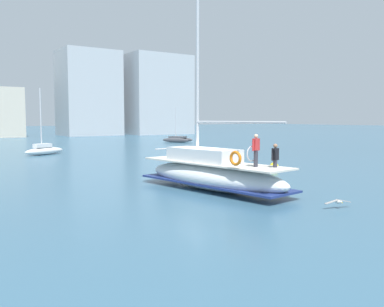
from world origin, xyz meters
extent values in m
plane|color=#38607A|center=(0.00, 0.00, 0.00)|extent=(400.00, 400.00, 0.00)
ellipsoid|color=silver|center=(-0.23, -1.18, 0.70)|extent=(3.80, 9.85, 1.40)
cube|color=navy|center=(-0.23, -1.18, 0.39)|extent=(3.79, 9.66, 0.10)
cube|color=beige|center=(-0.23, -1.18, 1.44)|extent=(3.54, 9.35, 0.08)
cube|color=silver|center=(-0.33, -0.47, 1.83)|extent=(2.30, 4.52, 0.70)
cylinder|color=silver|center=(-0.40, 0.01, 7.63)|extent=(0.16, 0.16, 12.30)
cylinder|color=#B7B7BC|center=(0.02, -2.84, 3.60)|extent=(0.97, 5.71, 0.12)
cylinder|color=silver|center=(-0.88, 3.19, 1.95)|extent=(0.90, 0.19, 0.06)
torus|color=orange|center=(-1.00, -3.96, 1.95)|extent=(0.24, 0.71, 0.70)
cylinder|color=#33333D|center=(0.20, -4.03, 1.88)|extent=(0.20, 0.20, 0.80)
cube|color=red|center=(0.20, -4.03, 2.56)|extent=(0.35, 0.25, 0.56)
sphere|color=beige|center=(0.20, -4.03, 2.95)|extent=(0.20, 0.20, 0.20)
cylinder|color=red|center=(-0.01, -4.06, 2.51)|extent=(0.09, 0.09, 0.50)
cylinder|color=red|center=(0.42, -3.99, 2.51)|extent=(0.09, 0.09, 0.50)
cylinder|color=#33333D|center=(0.85, -4.66, 1.66)|extent=(0.20, 0.20, 0.35)
cube|color=black|center=(0.85, -4.66, 2.11)|extent=(0.35, 0.25, 0.56)
sphere|color=#9E7051|center=(0.85, -4.66, 2.50)|extent=(0.20, 0.20, 0.20)
cylinder|color=black|center=(0.64, -4.69, 2.06)|extent=(0.09, 0.09, 0.50)
cylinder|color=black|center=(1.07, -4.63, 2.06)|extent=(0.09, 0.09, 0.50)
torus|color=silver|center=(0.17, -3.79, 2.10)|extent=(0.76, 0.17, 0.76)
ellipsoid|color=#4C4C51|center=(20.80, 37.22, 0.37)|extent=(2.87, 4.06, 0.73)
ellipsoid|color=#4C4C51|center=(22.23, 38.15, 0.37)|extent=(2.87, 4.06, 0.73)
cube|color=#4C4C51|center=(21.51, 37.68, 0.83)|extent=(2.78, 3.02, 0.24)
cylinder|color=silver|center=(21.33, 37.97, 3.29)|extent=(0.12, 0.12, 4.68)
ellipsoid|color=white|center=(-2.20, 25.74, 0.39)|extent=(4.81, 3.18, 0.78)
cube|color=white|center=(-2.41, 25.63, 0.98)|extent=(2.05, 1.52, 0.40)
cylinder|color=silver|center=(-2.52, 25.58, 3.84)|extent=(0.12, 0.12, 6.11)
ellipsoid|color=silver|center=(1.45, -7.76, 0.29)|extent=(0.26, 0.39, 0.16)
sphere|color=silver|center=(1.40, -7.94, 0.32)|extent=(0.11, 0.11, 0.11)
cone|color=gold|center=(1.39, -8.00, 0.31)|extent=(0.06, 0.08, 0.04)
cube|color=#9E9993|center=(1.76, -7.84, 0.31)|extent=(0.65, 0.29, 0.16)
cube|color=#9E9993|center=(1.14, -7.68, 0.31)|extent=(0.65, 0.29, 0.16)
sphere|color=yellow|center=(8.76, 3.33, 0.20)|extent=(0.68, 0.68, 0.68)
cylinder|color=black|center=(8.76, 3.33, 0.50)|extent=(0.04, 0.04, 0.60)
cube|color=#B2B7BC|center=(19.40, 72.47, 9.42)|extent=(12.45, 10.51, 18.85)
cube|color=#B2B7BC|center=(35.79, 72.40, 9.47)|extent=(14.90, 14.68, 18.94)
camera|label=1|loc=(-13.15, -18.63, 3.78)|focal=38.65mm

